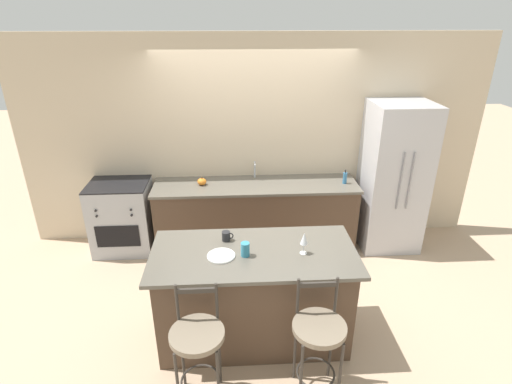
% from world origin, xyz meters
% --- Properties ---
extents(ground_plane, '(18.00, 18.00, 0.00)m').
position_xyz_m(ground_plane, '(0.00, 0.00, 0.00)').
color(ground_plane, tan).
extents(wall_back, '(6.00, 0.07, 2.70)m').
position_xyz_m(wall_back, '(0.00, 0.71, 1.35)').
color(wall_back, beige).
rests_on(wall_back, ground_plane).
extents(back_counter, '(2.61, 0.69, 0.89)m').
position_xyz_m(back_counter, '(0.00, 0.38, 0.45)').
color(back_counter, '#4C3828').
rests_on(back_counter, ground_plane).
extents(sink_faucet, '(0.02, 0.13, 0.22)m').
position_xyz_m(sink_faucet, '(0.00, 0.58, 1.03)').
color(sink_faucet, '#ADAFB5').
rests_on(sink_faucet, back_counter).
extents(kitchen_island, '(1.83, 0.87, 0.96)m').
position_xyz_m(kitchen_island, '(-0.12, -1.32, 0.48)').
color(kitchen_island, '#4C3828').
rests_on(kitchen_island, ground_plane).
extents(refrigerator, '(0.74, 0.73, 1.92)m').
position_xyz_m(refrigerator, '(1.77, 0.33, 0.96)').
color(refrigerator, '#BCBCC1').
rests_on(refrigerator, ground_plane).
extents(oven_range, '(0.75, 0.62, 0.94)m').
position_xyz_m(oven_range, '(-1.74, 0.38, 0.47)').
color(oven_range, '#ADAFB5').
rests_on(oven_range, ground_plane).
extents(bar_stool_near, '(0.42, 0.42, 1.04)m').
position_xyz_m(bar_stool_near, '(-0.58, -2.00, 0.58)').
color(bar_stool_near, '#332D28').
rests_on(bar_stool_near, ground_plane).
extents(bar_stool_far, '(0.42, 0.42, 1.04)m').
position_xyz_m(bar_stool_far, '(0.35, -1.98, 0.58)').
color(bar_stool_far, '#332D28').
rests_on(bar_stool_far, ground_plane).
extents(dinner_plate, '(0.25, 0.25, 0.02)m').
position_xyz_m(dinner_plate, '(-0.40, -1.37, 0.97)').
color(dinner_plate, white).
rests_on(dinner_plate, kitchen_island).
extents(wine_glass, '(0.07, 0.07, 0.20)m').
position_xyz_m(wine_glass, '(0.32, -1.36, 1.10)').
color(wine_glass, white).
rests_on(wine_glass, kitchen_island).
extents(coffee_mug, '(0.11, 0.08, 0.09)m').
position_xyz_m(coffee_mug, '(-0.36, -1.10, 1.01)').
color(coffee_mug, '#232326').
rests_on(coffee_mug, kitchen_island).
extents(tumbler_cup, '(0.08, 0.08, 0.13)m').
position_xyz_m(tumbler_cup, '(-0.19, -1.37, 1.02)').
color(tumbler_cup, teal).
rests_on(tumbler_cup, kitchen_island).
extents(pumpkin_decoration, '(0.11, 0.11, 0.11)m').
position_xyz_m(pumpkin_decoration, '(-0.68, 0.38, 0.94)').
color(pumpkin_decoration, orange).
rests_on(pumpkin_decoration, back_counter).
extents(soap_bottle, '(0.05, 0.05, 0.18)m').
position_xyz_m(soap_bottle, '(1.14, 0.32, 0.97)').
color(soap_bottle, teal).
rests_on(soap_bottle, back_counter).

